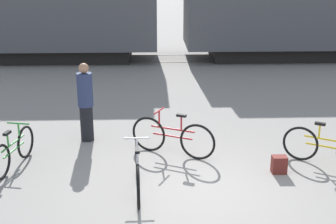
{
  "coord_description": "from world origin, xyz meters",
  "views": [
    {
      "loc": [
        -0.77,
        -7.34,
        3.95
      ],
      "look_at": [
        -0.47,
        1.19,
        1.1
      ],
      "focal_mm": 50.0,
      "sensor_mm": 36.0,
      "label": 1
    }
  ],
  "objects_px": {
    "bicycle_silver": "(138,172)",
    "bicycle_maroon": "(172,137)",
    "bicycle_green": "(14,150)",
    "person_in_navy": "(86,102)",
    "backpack": "(279,165)",
    "bicycle_yellow": "(327,148)"
  },
  "relations": [
    {
      "from": "bicycle_green",
      "to": "bicycle_maroon",
      "type": "bearing_deg",
      "value": 8.98
    },
    {
      "from": "bicycle_maroon",
      "to": "bicycle_green",
      "type": "bearing_deg",
      "value": -171.02
    },
    {
      "from": "bicycle_maroon",
      "to": "bicycle_silver",
      "type": "height_order",
      "value": "bicycle_maroon"
    },
    {
      "from": "bicycle_green",
      "to": "person_in_navy",
      "type": "relative_size",
      "value": 0.93
    },
    {
      "from": "bicycle_yellow",
      "to": "backpack",
      "type": "height_order",
      "value": "bicycle_yellow"
    },
    {
      "from": "bicycle_maroon",
      "to": "bicycle_green",
      "type": "distance_m",
      "value": 3.16
    },
    {
      "from": "bicycle_yellow",
      "to": "person_in_navy",
      "type": "distance_m",
      "value": 5.16
    },
    {
      "from": "bicycle_maroon",
      "to": "bicycle_silver",
      "type": "relative_size",
      "value": 0.96
    },
    {
      "from": "bicycle_green",
      "to": "person_in_navy",
      "type": "height_order",
      "value": "person_in_navy"
    },
    {
      "from": "bicycle_silver",
      "to": "person_in_navy",
      "type": "xyz_separation_m",
      "value": [
        -1.2,
        2.5,
        0.5
      ]
    },
    {
      "from": "bicycle_silver",
      "to": "person_in_navy",
      "type": "bearing_deg",
      "value": 115.71
    },
    {
      "from": "bicycle_silver",
      "to": "person_in_navy",
      "type": "relative_size",
      "value": 1.0
    },
    {
      "from": "bicycle_maroon",
      "to": "bicycle_green",
      "type": "relative_size",
      "value": 1.03
    },
    {
      "from": "bicycle_maroon",
      "to": "bicycle_yellow",
      "type": "height_order",
      "value": "bicycle_maroon"
    },
    {
      "from": "bicycle_green",
      "to": "person_in_navy",
      "type": "bearing_deg",
      "value": 48.43
    },
    {
      "from": "bicycle_silver",
      "to": "bicycle_green",
      "type": "relative_size",
      "value": 1.07
    },
    {
      "from": "bicycle_maroon",
      "to": "bicycle_green",
      "type": "xyz_separation_m",
      "value": [
        -3.12,
        -0.49,
        -0.04
      ]
    },
    {
      "from": "person_in_navy",
      "to": "backpack",
      "type": "relative_size",
      "value": 5.21
    },
    {
      "from": "person_in_navy",
      "to": "backpack",
      "type": "bearing_deg",
      "value": 149.19
    },
    {
      "from": "bicycle_silver",
      "to": "bicycle_yellow",
      "type": "distance_m",
      "value": 3.83
    },
    {
      "from": "bicycle_silver",
      "to": "bicycle_maroon",
      "type": "bearing_deg",
      "value": 67.0
    },
    {
      "from": "bicycle_maroon",
      "to": "bicycle_silver",
      "type": "distance_m",
      "value": 1.74
    }
  ]
}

